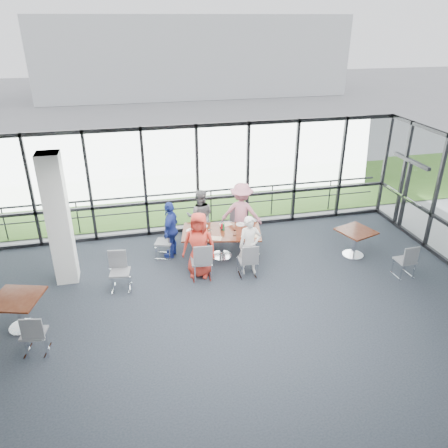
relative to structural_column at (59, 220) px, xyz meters
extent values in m
cube|color=black|center=(3.60, -3.00, -1.61)|extent=(12.00, 10.00, 0.02)
cube|color=silver|center=(3.60, -3.00, 1.60)|extent=(12.00, 10.00, 0.04)
cube|color=white|center=(3.60, 2.00, 0.00)|extent=(12.00, 0.10, 3.20)
cube|color=black|center=(9.60, 0.75, -0.55)|extent=(0.12, 1.60, 2.10)
cube|color=white|center=(0.00, 0.00, 0.00)|extent=(0.50, 0.50, 3.20)
cube|color=gray|center=(3.60, 7.00, -1.62)|extent=(80.00, 70.00, 0.02)
cube|color=#395F1E|center=(3.60, 5.00, -1.59)|extent=(80.00, 5.00, 0.01)
cube|color=silver|center=(7.60, 29.00, 1.40)|extent=(24.00, 10.00, 6.00)
cylinder|color=#2D2D33|center=(3.60, 2.60, -1.10)|extent=(12.00, 0.06, 0.06)
cube|color=#3E160A|center=(3.92, 0.26, -0.87)|extent=(2.23, 1.52, 0.04)
cylinder|color=silver|center=(3.92, 0.26, -1.25)|extent=(0.12, 0.12, 0.71)
cylinder|color=silver|center=(3.92, 0.26, -1.59)|extent=(0.56, 0.56, 0.03)
cube|color=#3E160A|center=(-0.76, -1.74, -0.87)|extent=(1.14, 1.14, 0.04)
cylinder|color=silver|center=(-0.76, -1.74, -1.25)|extent=(0.12, 0.12, 0.71)
cube|color=#3E160A|center=(7.40, -0.50, -0.87)|extent=(1.07, 1.07, 0.04)
cylinder|color=silver|center=(7.40, -0.50, -1.25)|extent=(0.12, 0.12, 0.71)
imported|color=red|center=(3.18, -0.52, -0.76)|extent=(0.95, 0.79, 1.67)
imported|color=silver|center=(4.42, -0.69, -0.84)|extent=(0.58, 0.43, 1.52)
imported|color=slate|center=(3.52, 1.22, -0.81)|extent=(0.86, 0.64, 1.59)
imported|color=#D27B8E|center=(4.65, 0.98, -0.72)|extent=(1.28, 0.99, 1.77)
imported|color=navy|center=(2.63, 0.61, -0.82)|extent=(0.83, 1.04, 1.56)
cylinder|color=white|center=(3.33, 0.08, -0.84)|extent=(0.28, 0.28, 0.01)
cylinder|color=white|center=(4.48, -0.20, -0.84)|extent=(0.29, 0.29, 0.01)
cylinder|color=white|center=(3.50, 0.66, -0.84)|extent=(0.25, 0.25, 0.01)
cylinder|color=white|center=(4.51, 0.54, -0.84)|extent=(0.27, 0.27, 0.01)
cylinder|color=white|center=(3.13, 0.45, -0.84)|extent=(0.24, 0.24, 0.01)
cylinder|color=white|center=(3.58, 0.12, -0.78)|extent=(0.07, 0.07, 0.15)
cylinder|color=white|center=(4.19, -0.06, -0.78)|extent=(0.07, 0.07, 0.15)
cylinder|color=white|center=(3.95, 0.47, -0.78)|extent=(0.07, 0.07, 0.15)
cylinder|color=white|center=(3.24, 0.28, -0.78)|extent=(0.07, 0.07, 0.15)
cube|color=silver|center=(3.68, -0.10, -0.85)|extent=(0.37, 0.32, 0.00)
cube|color=silver|center=(4.68, -0.18, -0.85)|extent=(0.38, 0.31, 0.00)
cube|color=silver|center=(4.12, 0.63, -0.85)|extent=(0.36, 0.30, 0.00)
cube|color=black|center=(3.96, 0.32, -0.83)|extent=(0.10, 0.07, 0.04)
cylinder|color=#AC0A19|center=(3.94, 0.33, -0.76)|extent=(0.06, 0.06, 0.18)
cylinder|color=#1B723A|center=(3.98, 0.30, -0.75)|extent=(0.05, 0.05, 0.20)
camera|label=1|loc=(1.68, -9.76, 4.25)|focal=35.00mm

